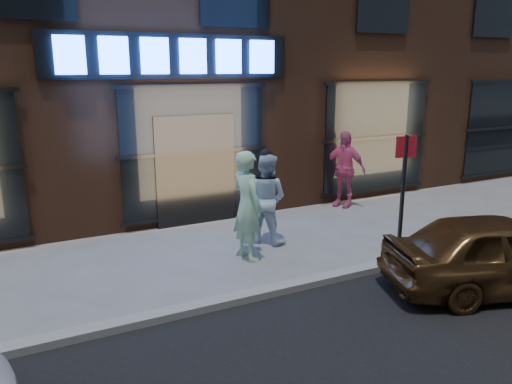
{
  "coord_description": "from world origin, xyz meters",
  "views": [
    {
      "loc": [
        -3.68,
        -6.15,
        3.38
      ],
      "look_at": [
        0.29,
        1.6,
        1.2
      ],
      "focal_mm": 35.0,
      "sensor_mm": 36.0,
      "label": 1
    }
  ],
  "objects_px": {
    "man_bowtie": "(247,206)",
    "passerby": "(344,169)",
    "man_cap": "(266,198)",
    "gold_sedan": "(502,253)",
    "sign_post": "(403,187)"
  },
  "relations": [
    {
      "from": "man_cap",
      "to": "man_bowtie",
      "type": "bearing_deg",
      "value": 97.19
    },
    {
      "from": "man_cap",
      "to": "passerby",
      "type": "relative_size",
      "value": 0.95
    },
    {
      "from": "passerby",
      "to": "gold_sedan",
      "type": "xyz_separation_m",
      "value": [
        -0.8,
        -5.09,
        -0.33
      ]
    },
    {
      "from": "man_bowtie",
      "to": "man_cap",
      "type": "relative_size",
      "value": 1.11
    },
    {
      "from": "gold_sedan",
      "to": "sign_post",
      "type": "xyz_separation_m",
      "value": [
        -0.6,
        1.58,
        0.76
      ]
    },
    {
      "from": "passerby",
      "to": "gold_sedan",
      "type": "relative_size",
      "value": 0.52
    },
    {
      "from": "man_bowtie",
      "to": "passerby",
      "type": "height_order",
      "value": "man_bowtie"
    },
    {
      "from": "man_bowtie",
      "to": "passerby",
      "type": "relative_size",
      "value": 1.05
    },
    {
      "from": "man_bowtie",
      "to": "man_cap",
      "type": "xyz_separation_m",
      "value": [
        0.71,
        0.63,
        -0.1
      ]
    },
    {
      "from": "man_cap",
      "to": "sign_post",
      "type": "xyz_separation_m",
      "value": [
        1.57,
        -2.05,
        0.49
      ]
    },
    {
      "from": "man_cap",
      "to": "gold_sedan",
      "type": "xyz_separation_m",
      "value": [
        2.17,
        -3.63,
        -0.28
      ]
    },
    {
      "from": "gold_sedan",
      "to": "passerby",
      "type": "bearing_deg",
      "value": 9.19
    },
    {
      "from": "man_bowtie",
      "to": "man_cap",
      "type": "height_order",
      "value": "man_bowtie"
    },
    {
      "from": "man_bowtie",
      "to": "passerby",
      "type": "bearing_deg",
      "value": -67.53
    },
    {
      "from": "gold_sedan",
      "to": "man_bowtie",
      "type": "bearing_deg",
      "value": 62.0
    }
  ]
}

